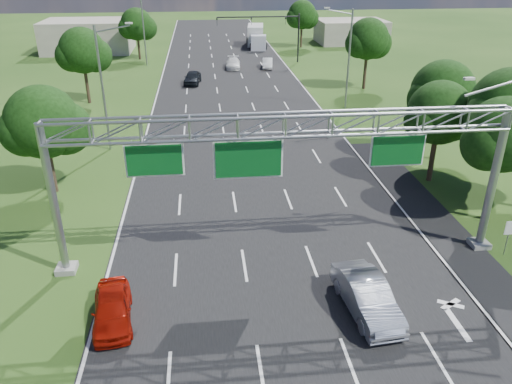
{
  "coord_description": "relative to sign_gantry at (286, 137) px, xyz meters",
  "views": [
    {
      "loc": [
        -3.58,
        -10.51,
        14.89
      ],
      "look_at": [
        -0.88,
        14.23,
        2.96
      ],
      "focal_mm": 35.0,
      "sensor_mm": 36.0,
      "label": 1
    }
  ],
  "objects": [
    {
      "name": "building_left",
      "position": [
        -22.33,
        66.0,
        -4.39
      ],
      "size": [
        14.0,
        10.0,
        5.0
      ],
      "primitive_type": "cube",
      "color": "gray",
      "rests_on": "ground"
    },
    {
      "name": "tree_verge_lc",
      "position": [
        -13.25,
        58.04,
        -1.92
      ],
      "size": [
        5.76,
        4.8,
        7.62
      ],
      "color": "#2D2116",
      "rests_on": "ground"
    },
    {
      "name": "car_queue_d",
      "position": [
        5.59,
        49.36,
        -6.23
      ],
      "size": [
        1.91,
        4.15,
        1.32
      ],
      "primitive_type": "imported",
      "rotation": [
        0.0,
        0.0,
        -0.13
      ],
      "color": "silver",
      "rests_on": "ground"
    },
    {
      "name": "car_queue_c",
      "position": [
        -5.05,
        40.71,
        -6.11
      ],
      "size": [
        2.46,
        4.8,
        1.56
      ],
      "primitive_type": "imported",
      "rotation": [
        0.0,
        0.0,
        -0.14
      ],
      "color": "black",
      "rests_on": "ground"
    },
    {
      "name": "car_queue_a",
      "position": [
        0.67,
        49.72,
        -6.2
      ],
      "size": [
        2.27,
        4.89,
        1.38
      ],
      "primitive_type": "imported",
      "rotation": [
        0.0,
        0.0,
        -0.07
      ],
      "color": "silver",
      "rests_on": "ground"
    },
    {
      "name": "streetlight_l_near",
      "position": [
        -11.63,
        18.0,
        -1.31
      ],
      "size": [
        2.97,
        0.22,
        10.16
      ],
      "color": "gray",
      "rests_on": "ground"
    },
    {
      "name": "road",
      "position": [
        -0.33,
        18.0,
        -6.89
      ],
      "size": [
        18.0,
        180.0,
        0.02
      ],
      "primitive_type": "cube",
      "color": "black",
      "rests_on": "ground"
    },
    {
      "name": "road_flare",
      "position": [
        9.87,
        2.0,
        -6.89
      ],
      "size": [
        3.0,
        30.0,
        0.02
      ],
      "primitive_type": "cube",
      "color": "black",
      "rests_on": "ground"
    },
    {
      "name": "streetlight_r_mid",
      "position": [
        10.97,
        28.0,
        -1.31
      ],
      "size": [
        2.97,
        0.22,
        10.16
      ],
      "color": "gray",
      "rests_on": "ground"
    },
    {
      "name": "tree_verge_la",
      "position": [
        -14.25,
        10.04,
        -2.13
      ],
      "size": [
        5.76,
        4.8,
        7.4
      ],
      "color": "#2D2116",
      "rests_on": "ground"
    },
    {
      "name": "tree_verge_re",
      "position": [
        13.75,
        66.04,
        -1.7
      ],
      "size": [
        5.76,
        4.8,
        7.84
      ],
      "color": "#2D2116",
      "rests_on": "ground"
    },
    {
      "name": "ground",
      "position": [
        -0.33,
        18.0,
        -6.89
      ],
      "size": [
        220.0,
        220.0,
        0.0
      ],
      "primitive_type": "plane",
      "color": "#234414",
      "rests_on": "ground"
    },
    {
      "name": "red_coupe",
      "position": [
        -8.33,
        -4.26,
        -6.19
      ],
      "size": [
        2.17,
        4.31,
        1.41
      ],
      "primitive_type": "imported",
      "rotation": [
        0.0,
        0.0,
        0.13
      ],
      "color": "#A91507",
      "rests_on": "ground"
    },
    {
      "name": "tree_verge_lb",
      "position": [
        -16.25,
        33.04,
        -1.48
      ],
      "size": [
        5.76,
        4.8,
        8.06
      ],
      "color": "#2D2116",
      "rests_on": "ground"
    },
    {
      "name": "tree_verge_rd",
      "position": [
        15.75,
        36.04,
        -1.26
      ],
      "size": [
        5.76,
        4.8,
        8.28
      ],
      "color": "#2D2116",
      "rests_on": "ground"
    },
    {
      "name": "box_truck",
      "position": [
        5.97,
        67.81,
        -5.22
      ],
      "size": [
        3.44,
        9.47,
        3.49
      ],
      "rotation": [
        0.0,
        0.0,
        -0.12
      ],
      "color": "beige",
      "rests_on": "ground"
    },
    {
      "name": "streetlight_l_far",
      "position": [
        -11.63,
        53.0,
        -1.31
      ],
      "size": [
        2.97,
        0.22,
        10.16
      ],
      "color": "gray",
      "rests_on": "ground"
    },
    {
      "name": "building_right",
      "position": [
        23.67,
        70.0,
        -4.89
      ],
      "size": [
        12.0,
        9.0,
        4.0
      ],
      "primitive_type": "cube",
      "color": "gray",
      "rests_on": "ground"
    },
    {
      "name": "silver_sedan",
      "position": [
        3.09,
        -4.8,
        -6.07
      ],
      "size": [
        2.26,
        5.15,
        1.65
      ],
      "primitive_type": "imported",
      "rotation": [
        0.0,
        0.0,
        0.11
      ],
      "color": "#A0A3AC",
      "rests_on": "ground"
    },
    {
      "name": "regulatory_sign",
      "position": [
        12.07,
        -1.02,
        -5.38
      ],
      "size": [
        0.6,
        0.08,
        2.1
      ],
      "color": "gray",
      "rests_on": "ground"
    },
    {
      "name": "sign_gantry",
      "position": [
        0.0,
        0.0,
        0.0
      ],
      "size": [
        23.5,
        1.0,
        9.56
      ],
      "color": "gray",
      "rests_on": "ground"
    },
    {
      "name": "tree_cluster_right",
      "position": [
        14.47,
        7.19,
        -1.58
      ],
      "size": [
        9.91,
        14.6,
        8.68
      ],
      "color": "#2D2116",
      "rests_on": "ground"
    },
    {
      "name": "traffic_signal",
      "position": [
        7.15,
        53.0,
        -1.72
      ],
      "size": [
        12.21,
        0.24,
        7.0
      ],
      "color": "black",
      "rests_on": "ground"
    }
  ]
}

